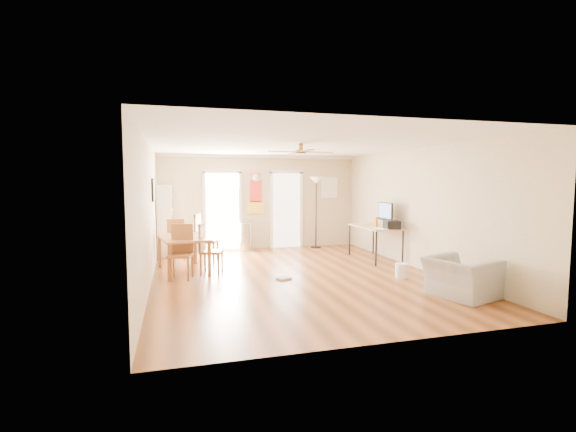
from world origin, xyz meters
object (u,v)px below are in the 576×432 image
object	(u,v)px
dining_chair_far	(177,239)
trash_can	(245,237)
dining_chair_right_b	(211,249)
wastebasket_a	(402,271)
bookshelf	(165,221)
armchair	(461,278)
dining_chair_near	(180,252)
printer	(392,225)
dining_table	(183,254)
dining_chair_right_a	(207,238)
computer_desk	(375,243)
torchiere_lamp	(316,212)

from	to	relation	value
dining_chair_far	trash_can	bearing A→B (deg)	-149.47
dining_chair_right_b	dining_chair_far	xyz separation A→B (m)	(-0.66, 1.74, -0.02)
trash_can	wastebasket_a	world-z (taller)	trash_can
bookshelf	armchair	bearing A→B (deg)	-62.22
dining_chair_near	armchair	xyz separation A→B (m)	(4.37, -2.51, -0.20)
dining_chair_near	printer	bearing A→B (deg)	17.13
bookshelf	dining_table	size ratio (longest dim) A/B	1.22
bookshelf	dining_chair_near	distance (m)	2.68
dining_chair_right_a	dining_chair_near	bearing A→B (deg)	176.38
dining_chair_right_b	printer	xyz separation A→B (m)	(4.05, -0.08, 0.39)
dining_table	dining_chair_right_b	distance (m)	0.67
computer_desk	printer	world-z (taller)	printer
dining_table	printer	size ratio (longest dim) A/B	4.01
dining_table	wastebasket_a	bearing A→B (deg)	-22.74
armchair	dining_chair_right_b	bearing A→B (deg)	37.70
armchair	trash_can	bearing A→B (deg)	10.57
dining_chair_right_a	dining_chair_far	xyz separation A→B (m)	(-0.66, 0.54, -0.07)
torchiere_lamp	wastebasket_a	xyz separation A→B (m)	(0.41, -3.85, -0.86)
bookshelf	dining_chair_right_b	world-z (taller)	bookshelf
printer	dining_chair_near	bearing A→B (deg)	-165.26
bookshelf	computer_desk	bearing A→B (deg)	-35.39
printer	armchair	world-z (taller)	printer
bookshelf	dining_chair_near	size ratio (longest dim) A/B	1.72
bookshelf	dining_chair_right_a	distance (m)	1.52
dining_table	printer	xyz separation A→B (m)	(4.60, -0.43, 0.53)
trash_can	dining_chair_right_a	bearing A→B (deg)	-129.58
dining_chair_far	computer_desk	distance (m)	4.76
computer_desk	armchair	bearing A→B (deg)	-93.04
dining_chair_far	torchiere_lamp	xyz separation A→B (m)	(3.80, 0.75, 0.51)
dining_table	torchiere_lamp	bearing A→B (deg)	30.11
dining_chair_far	printer	world-z (taller)	printer
bookshelf	dining_table	distance (m)	2.09
dining_chair_right_a	torchiere_lamp	size ratio (longest dim) A/B	0.56
computer_desk	dining_chair_near	bearing A→B (deg)	-170.17
wastebasket_a	armchair	world-z (taller)	armchair
dining_table	wastebasket_a	world-z (taller)	dining_table
torchiere_lamp	dining_table	bearing A→B (deg)	-149.89
dining_chair_near	trash_can	size ratio (longest dim) A/B	1.39
dining_table	torchiere_lamp	xyz separation A→B (m)	(3.69, 2.14, 0.64)
printer	wastebasket_a	distance (m)	1.57
dining_table	dining_chair_right_a	xyz separation A→B (m)	(0.55, 0.85, 0.20)
dining_chair_right_a	computer_desk	size ratio (longest dim) A/B	0.75
trash_can	printer	size ratio (longest dim) A/B	2.04
dining_chair_near	printer	world-z (taller)	dining_chair_near
bookshelf	dining_chair_right_b	bearing A→B (deg)	-82.50
dining_chair_near	printer	distance (m)	4.69
dining_chair_far	dining_chair_right_b	bearing A→B (deg)	116.77
bookshelf	trash_can	bearing A→B (deg)	-8.47
dining_chair_right_b	computer_desk	xyz separation A→B (m)	(3.93, 0.49, -0.11)
computer_desk	wastebasket_a	distance (m)	1.91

